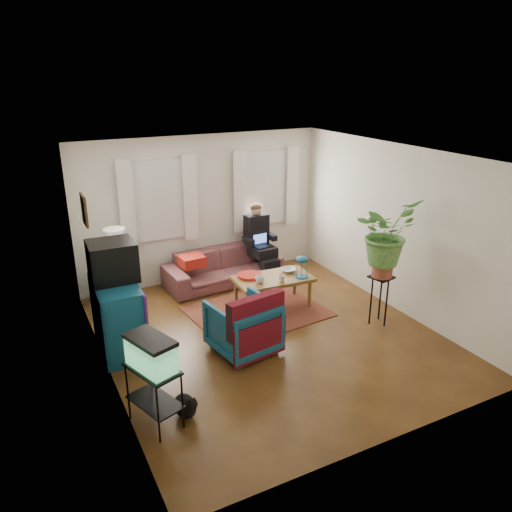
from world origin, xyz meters
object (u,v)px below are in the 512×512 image
sofa (223,262)px  armchair (243,324)px  side_table (119,283)px  coffee_table (273,292)px  dresser (118,316)px  aquarium_stand (155,396)px  plant_stand (379,300)px

sofa → armchair: armchair is taller
side_table → coffee_table: bearing=-30.8°
side_table → armchair: 2.58m
side_table → dresser: dresser is taller
dresser → aquarium_stand: dresser is taller
armchair → coffee_table: (1.02, 1.02, -0.16)m
dresser → plant_stand: bearing=-14.3°
dresser → aquarium_stand: (-0.01, -1.75, -0.15)m
side_table → dresser: (-0.34, -1.49, 0.16)m
side_table → aquarium_stand: (-0.35, -3.24, 0.02)m
coffee_table → plant_stand: size_ratio=1.60×
sofa → side_table: 1.84m
aquarium_stand → armchair: bearing=12.6°
sofa → armchair: size_ratio=2.54×
sofa → aquarium_stand: 3.86m
aquarium_stand → plant_stand: (3.66, 0.71, 0.04)m
side_table → plant_stand: bearing=-37.3°
coffee_table → plant_stand: 1.69m
dresser → armchair: dresser is taller
coffee_table → side_table: bearing=152.7°
armchair → plant_stand: armchair is taller
armchair → plant_stand: (2.17, -0.22, -0.03)m
sofa → armchair: (-0.69, -2.25, 0.00)m
sofa → plant_stand: size_ratio=2.71×
sofa → dresser: bearing=-150.5°
aquarium_stand → plant_stand: plant_stand is taller
dresser → armchair: (1.48, -0.82, -0.08)m
armchair → dresser: bearing=-38.3°
sofa → plant_stand: sofa is taller
sofa → aquarium_stand: size_ratio=2.99×
dresser → coffee_table: size_ratio=0.89×
coffee_table → plant_stand: (1.14, -1.23, 0.13)m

